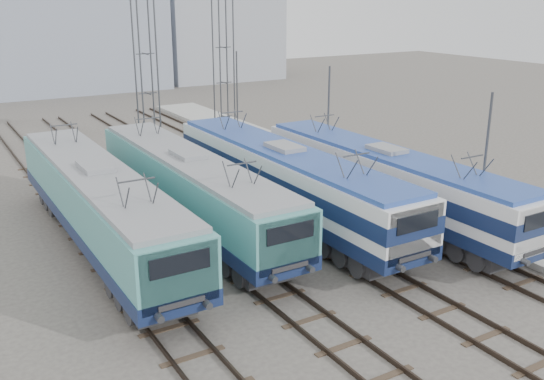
{
  "coord_description": "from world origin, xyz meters",
  "views": [
    {
      "loc": [
        -13.19,
        -15.69,
        10.99
      ],
      "look_at": [
        0.39,
        7.0,
        2.5
      ],
      "focal_mm": 40.0,
      "sensor_mm": 36.0,
      "label": 1
    }
  ],
  "objects": [
    {
      "name": "ground",
      "position": [
        0.0,
        0.0,
        0.0
      ],
      "size": [
        160.0,
        160.0,
        0.0
      ],
      "primitive_type": "plane",
      "color": "#514C47"
    },
    {
      "name": "platform",
      "position": [
        10.2,
        8.0,
        0.15
      ],
      "size": [
        4.0,
        70.0,
        0.3
      ],
      "primitive_type": "cube",
      "color": "#9E9E99",
      "rests_on": "ground"
    },
    {
      "name": "locomotive_far_left",
      "position": [
        -6.75,
        9.82,
        2.32
      ],
      "size": [
        2.96,
        18.69,
        3.52
      ],
      "color": "#142147",
      "rests_on": "ground"
    },
    {
      "name": "locomotive_center_left",
      "position": [
        -2.25,
        10.16,
        2.26
      ],
      "size": [
        2.87,
        18.14,
        3.41
      ],
      "color": "#142147",
      "rests_on": "ground"
    },
    {
      "name": "locomotive_center_right",
      "position": [
        2.25,
        8.72,
        2.38
      ],
      "size": [
        2.95,
        18.67,
        3.51
      ],
      "color": "#142147",
      "rests_on": "ground"
    },
    {
      "name": "locomotive_far_right",
      "position": [
        6.75,
        6.34,
        2.28
      ],
      "size": [
        2.82,
        17.81,
        3.35
      ],
      "color": "#142147",
      "rests_on": "ground"
    },
    {
      "name": "catenary_tower_west",
      "position": [
        0.0,
        22.0,
        6.64
      ],
      "size": [
        4.5,
        1.2,
        12.0
      ],
      "color": "#3F4247",
      "rests_on": "ground"
    },
    {
      "name": "catenary_tower_east",
      "position": [
        6.5,
        24.0,
        6.64
      ],
      "size": [
        4.5,
        1.2,
        12.0
      ],
      "color": "#3F4247",
      "rests_on": "ground"
    },
    {
      "name": "mast_front",
      "position": [
        8.6,
        2.0,
        3.5
      ],
      "size": [
        0.12,
        0.12,
        7.0
      ],
      "primitive_type": "cylinder",
      "color": "#3F4247",
      "rests_on": "ground"
    },
    {
      "name": "mast_mid",
      "position": [
        8.6,
        14.0,
        3.5
      ],
      "size": [
        0.12,
        0.12,
        7.0
      ],
      "primitive_type": "cylinder",
      "color": "#3F4247",
      "rests_on": "ground"
    },
    {
      "name": "mast_rear",
      "position": [
        8.6,
        26.0,
        3.5
      ],
      "size": [
        0.12,
        0.12,
        7.0
      ],
      "primitive_type": "cylinder",
      "color": "#3F4247",
      "rests_on": "ground"
    },
    {
      "name": "safety_cone",
      "position": [
        9.17,
        1.38,
        0.55
      ],
      "size": [
        0.35,
        0.35,
        0.5
      ],
      "primitive_type": "cone",
      "color": "orange",
      "rests_on": "platform"
    },
    {
      "name": "building_center",
      "position": [
        4.0,
        62.0,
        9.0
      ],
      "size": [
        22.0,
        14.0,
        18.0
      ],
      "primitive_type": "cube",
      "color": "#8993A7",
      "rests_on": "ground"
    },
    {
      "name": "building_east",
      "position": [
        24.0,
        62.0,
        6.0
      ],
      "size": [
        16.0,
        12.0,
        12.0
      ],
      "primitive_type": "cube",
      "color": "#969BA7",
      "rests_on": "ground"
    }
  ]
}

